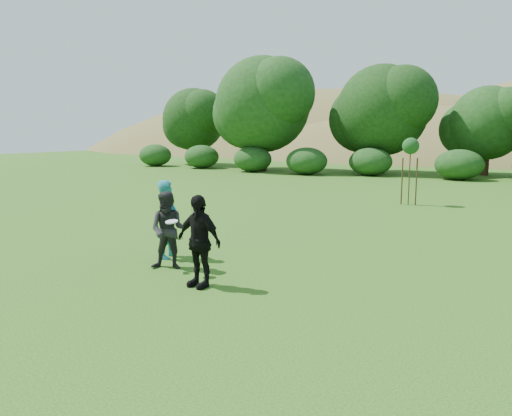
{
  "coord_description": "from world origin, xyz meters",
  "views": [
    {
      "loc": [
        6.4,
        -8.28,
        3.08
      ],
      "look_at": [
        0.0,
        3.0,
        1.1
      ],
      "focal_mm": 35.0,
      "sensor_mm": 36.0,
      "label": 1
    }
  ],
  "objects_px": {
    "player_grey": "(169,231)",
    "player_black": "(199,241)",
    "sapling": "(411,148)",
    "player_teal": "(168,219)"
  },
  "relations": [
    {
      "from": "player_teal",
      "to": "sapling",
      "type": "xyz_separation_m",
      "value": [
        3.07,
        12.16,
        1.46
      ]
    },
    {
      "from": "player_grey",
      "to": "player_black",
      "type": "xyz_separation_m",
      "value": [
        1.36,
        -0.73,
        0.05
      ]
    },
    {
      "from": "player_teal",
      "to": "player_black",
      "type": "bearing_deg",
      "value": -144.11
    },
    {
      "from": "player_black",
      "to": "player_teal",
      "type": "bearing_deg",
      "value": 150.46
    },
    {
      "from": "player_black",
      "to": "sapling",
      "type": "relative_size",
      "value": 0.65
    },
    {
      "from": "player_black",
      "to": "sapling",
      "type": "bearing_deg",
      "value": 92.86
    },
    {
      "from": "player_black",
      "to": "sapling",
      "type": "height_order",
      "value": "sapling"
    },
    {
      "from": "player_grey",
      "to": "player_black",
      "type": "height_order",
      "value": "player_black"
    },
    {
      "from": "player_teal",
      "to": "sapling",
      "type": "height_order",
      "value": "sapling"
    },
    {
      "from": "player_teal",
      "to": "player_black",
      "type": "height_order",
      "value": "player_teal"
    }
  ]
}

